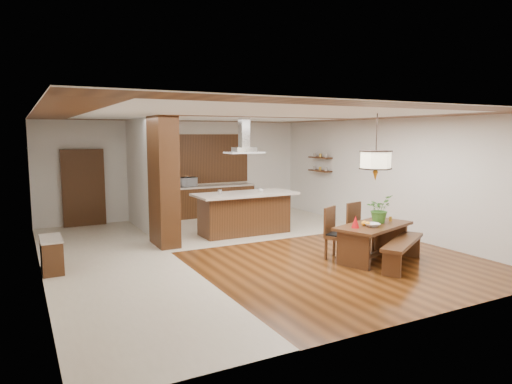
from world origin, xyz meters
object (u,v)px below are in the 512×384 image
dining_bench (402,253)px  foliage_plant (379,209)px  dining_chair_right (361,227)px  range_hood (244,136)px  hallway_console (52,255)px  microwave (187,182)px  kitchen_island (244,213)px  fruit_bowl (372,225)px  dining_chair_left (339,234)px  dining_table (373,234)px  pendant_lantern (376,147)px  island_cup (261,190)px

dining_bench → foliage_plant: bearing=88.2°
dining_chair_right → range_hood: 3.63m
hallway_console → microwave: microwave is taller
dining_bench → foliage_plant: size_ratio=3.14×
kitchen_island → microwave: microwave is taller
fruit_bowl → hallway_console: bearing=157.8°
fruit_bowl → microwave: bearing=104.0°
foliage_plant → kitchen_island: size_ratio=0.22×
dining_bench → dining_chair_left: 1.26m
dining_table → dining_bench: (0.20, -0.59, -0.28)m
dining_chair_right → microwave: microwave is taller
kitchen_island → microwave: (-0.52, 2.76, 0.55)m
dining_chair_right → dining_bench: bearing=-103.7°
hallway_console → pendant_lantern: size_ratio=0.67×
foliage_plant → island_cup: foliage_plant is taller
pendant_lantern → foliage_plant: 1.27m
pendant_lantern → island_cup: 3.54m
dining_chair_left → kitchen_island: 3.05m
dining_bench → hallway_console: bearing=155.5°
dining_chair_right → kitchen_island: (-1.45, 2.70, 0.02)m
dining_chair_right → fruit_bowl: 0.92m
island_cup → range_hood: bearing=167.9°
dining_bench → kitchen_island: 4.18m
pendant_lantern → kitchen_island: size_ratio=0.51×
range_hood → microwave: (-0.52, 2.76, -1.38)m
hallway_console → range_hood: size_ratio=0.98×
dining_bench → kitchen_island: size_ratio=0.69×
dining_bench → fruit_bowl: bearing=130.9°
range_hood → dining_chair_right: bearing=-61.9°
dining_chair_right → kitchen_island: kitchen_island is taller
microwave → kitchen_island: bearing=-88.1°
island_cup → dining_chair_right: bearing=-68.6°
hallway_console → dining_table: bearing=-20.3°
dining_chair_left → dining_chair_right: bearing=-8.2°
dining_table → foliage_plant: (0.22, 0.11, 0.47)m
dining_bench → pendant_lantern: size_ratio=1.35×
dining_table → foliage_plant: size_ratio=3.39×
dining_chair_right → range_hood: (-1.45, 2.71, 1.95)m
kitchen_island → island_cup: size_ratio=23.27×
dining_table → microwave: bearing=105.9°
dining_chair_right → pendant_lantern: bearing=-122.4°
hallway_console → microwave: size_ratio=1.77×
kitchen_island → microwave: 2.86m
fruit_bowl → range_hood: (-1.03, 3.49, 1.71)m
dining_chair_left → microwave: microwave is taller
pendant_lantern → dining_bench: bearing=-71.0°
pendant_lantern → microwave: bearing=105.9°
hallway_console → range_hood: (4.53, 1.22, 2.15)m
foliage_plant → microwave: size_ratio=1.13×
island_cup → dining_bench: bearing=-75.6°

